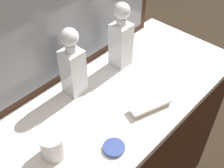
{
  "coord_description": "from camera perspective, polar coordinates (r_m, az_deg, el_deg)",
  "views": [
    {
      "loc": [
        -0.57,
        -0.53,
        1.7
      ],
      "look_at": [
        0.0,
        0.0,
        0.97
      ],
      "focal_mm": 46.1,
      "sensor_mm": 36.0,
      "label": 1
    }
  ],
  "objects": [
    {
      "name": "porcelain_dish",
      "position": [
        0.97,
        0.39,
        -12.51
      ],
      "size": [
        0.07,
        0.07,
        0.01
      ],
      "color": "#33478C",
      "rests_on": "dresser"
    },
    {
      "name": "crystal_tumbler_front",
      "position": [
        0.96,
        -11.61,
        -11.86
      ],
      "size": [
        0.08,
        0.08,
        0.09
      ],
      "color": "white",
      "rests_on": "dresser"
    },
    {
      "name": "crystal_decanter_front",
      "position": [
        1.09,
        -7.75,
        3.13
      ],
      "size": [
        0.07,
        0.07,
        0.29
      ],
      "color": "white",
      "rests_on": "dresser"
    },
    {
      "name": "crystal_decanter_far_right",
      "position": [
        1.22,
        1.78,
        8.53
      ],
      "size": [
        0.08,
        0.08,
        0.29
      ],
      "color": "white",
      "rests_on": "dresser"
    },
    {
      "name": "silver_brush_far_right",
      "position": [
        1.09,
        7.55,
        -4.27
      ],
      "size": [
        0.18,
        0.1,
        0.02
      ],
      "color": "#B7A88C",
      "rests_on": "dresser"
    },
    {
      "name": "dresser",
      "position": [
        1.48,
        0.0,
        -15.03
      ],
      "size": [
        1.2,
        0.52,
        0.89
      ],
      "color": "#381E11",
      "rests_on": "ground_plane"
    }
  ]
}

